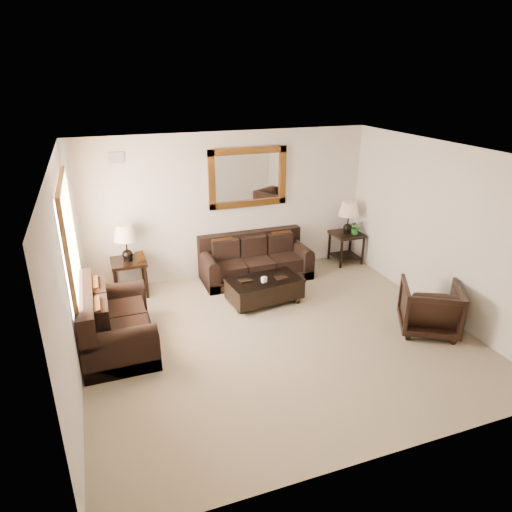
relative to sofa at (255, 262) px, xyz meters
name	(u,v)px	position (x,y,z in m)	size (l,w,h in m)	color
room	(279,252)	(-0.39, -2.10, 1.05)	(5.51, 5.01, 2.71)	gray
window	(70,240)	(-3.09, -1.20, 1.25)	(0.07, 1.96, 1.66)	white
mirror	(248,178)	(0.00, 0.37, 1.55)	(1.50, 0.06, 1.10)	#47270E
air_vent	(116,158)	(-2.29, 0.38, 2.05)	(0.25, 0.02, 0.18)	#999999
sofa	(255,262)	(0.00, 0.00, 0.00)	(2.03, 0.88, 0.83)	black
loveseat	(113,326)	(-2.69, -1.56, 0.04)	(0.97, 1.64, 0.92)	black
end_table_left	(127,249)	(-2.30, 0.07, 0.54)	(0.59, 0.59, 1.29)	black
end_table_right	(348,223)	(2.01, 0.07, 0.53)	(0.58, 0.58, 1.28)	black
coffee_table	(265,288)	(-0.19, -1.01, -0.04)	(1.30, 0.80, 0.52)	black
armchair	(430,306)	(1.81, -2.72, 0.12)	(0.82, 0.77, 0.84)	black
potted_plant	(356,229)	(2.14, -0.03, 0.44)	(0.26, 0.29, 0.22)	#215A1F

